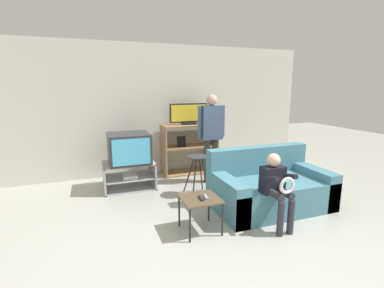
% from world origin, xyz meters
% --- Properties ---
extents(ground_plane, '(18.00, 18.00, 0.00)m').
position_xyz_m(ground_plane, '(0.00, 0.00, 0.00)').
color(ground_plane, '#ADADA3').
extents(wall_back, '(6.40, 0.06, 2.60)m').
position_xyz_m(wall_back, '(0.00, 3.60, 1.30)').
color(wall_back, silver).
rests_on(wall_back, ground_plane).
extents(tv_stand, '(0.88, 0.59, 0.47)m').
position_xyz_m(tv_stand, '(-0.80, 2.79, 0.23)').
color(tv_stand, '#A8A8AD').
rests_on(tv_stand, ground_plane).
extents(television_main, '(0.69, 0.63, 0.52)m').
position_xyz_m(television_main, '(-0.78, 2.78, 0.73)').
color(television_main, '#2D2D33').
rests_on(television_main, tv_stand).
extents(media_shelf, '(1.13, 0.47, 1.02)m').
position_xyz_m(media_shelf, '(0.51, 3.30, 0.52)').
color(media_shelf, '#9E7A51').
rests_on(media_shelf, ground_plane).
extents(television_flat, '(0.79, 0.20, 0.42)m').
position_xyz_m(television_flat, '(0.49, 3.30, 1.22)').
color(television_flat, black).
rests_on(television_flat, media_shelf).
extents(folding_stool, '(0.37, 0.45, 0.67)m').
position_xyz_m(folding_stool, '(0.22, 2.08, 0.53)').
color(folding_stool, black).
rests_on(folding_stool, ground_plane).
extents(snack_table, '(0.46, 0.46, 0.44)m').
position_xyz_m(snack_table, '(-0.18, 0.98, 0.38)').
color(snack_table, brown).
rests_on(snack_table, ground_plane).
extents(remote_control_black, '(0.05, 0.15, 0.02)m').
position_xyz_m(remote_control_black, '(-0.18, 0.95, 0.45)').
color(remote_control_black, '#232328').
rests_on(remote_control_black, snack_table).
extents(remote_control_white, '(0.06, 0.15, 0.02)m').
position_xyz_m(remote_control_white, '(-0.11, 0.96, 0.45)').
color(remote_control_white, gray).
rests_on(remote_control_white, snack_table).
extents(couch, '(1.69, 0.96, 0.85)m').
position_xyz_m(couch, '(1.06, 1.30, 0.29)').
color(couch, teal).
rests_on(couch, ground_plane).
extents(person_standing_adult, '(0.53, 0.20, 1.64)m').
position_xyz_m(person_standing_adult, '(0.69, 2.61, 0.99)').
color(person_standing_adult, '#3D3833').
rests_on(person_standing_adult, ground_plane).
extents(person_seated_child, '(0.33, 0.43, 0.95)m').
position_xyz_m(person_seated_child, '(0.76, 0.75, 0.57)').
color(person_seated_child, '#2D2D38').
rests_on(person_seated_child, ground_plane).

